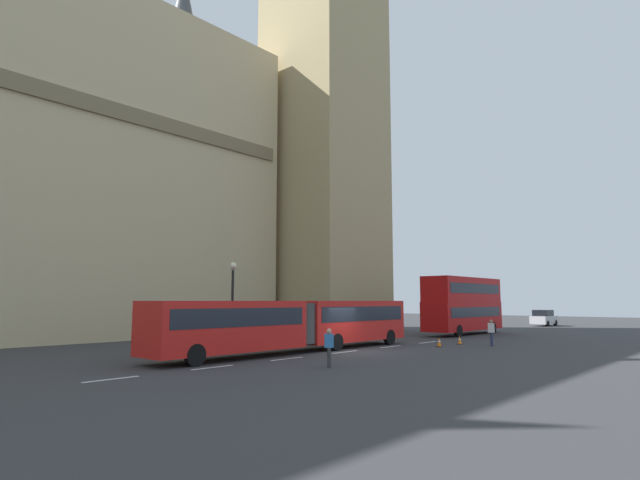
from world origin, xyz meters
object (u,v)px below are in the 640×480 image
(articulated_bus, at_px, (296,321))
(sedan_lead, at_px, (544,318))
(street_lamp, at_px, (232,298))
(pedestrian_by_kerb, at_px, (491,332))
(traffic_cone_west, at_px, (439,342))
(double_decker_bus, at_px, (463,303))
(traffic_cone_middle, at_px, (460,340))
(pedestrian_near_cones, at_px, (329,346))

(articulated_bus, relative_size, sedan_lead, 4.25)
(street_lamp, height_order, pedestrian_by_kerb, street_lamp)
(traffic_cone_west, height_order, pedestrian_by_kerb, pedestrian_by_kerb)
(double_decker_bus, relative_size, street_lamp, 1.97)
(traffic_cone_west, xyz_separation_m, traffic_cone_middle, (2.64, -0.09, 0.00))
(double_decker_bus, xyz_separation_m, pedestrian_by_kerb, (-9.53, -6.59, -1.80))
(pedestrian_by_kerb, bearing_deg, pedestrian_near_cones, 177.11)
(sedan_lead, height_order, pedestrian_by_kerb, sedan_lead)
(articulated_bus, distance_m, pedestrian_near_cones, 7.05)
(traffic_cone_west, relative_size, street_lamp, 0.11)
(street_lamp, xyz_separation_m, pedestrian_near_cones, (-2.90, -10.33, -2.14))
(articulated_bus, height_order, traffic_cone_west, articulated_bus)
(articulated_bus, xyz_separation_m, sedan_lead, (41.59, 0.15, -0.83))
(traffic_cone_middle, distance_m, pedestrian_near_cones, 15.24)
(street_lamp, bearing_deg, traffic_cone_middle, -36.02)
(traffic_cone_west, bearing_deg, double_decker_bus, 19.39)
(double_decker_bus, xyz_separation_m, traffic_cone_west, (-12.27, -4.32, -2.43))
(double_decker_bus, distance_m, traffic_cone_west, 13.23)
(pedestrian_near_cones, xyz_separation_m, pedestrian_by_kerb, (15.26, -0.77, 0.00))
(articulated_bus, xyz_separation_m, pedestrian_by_kerb, (11.36, -6.59, -0.83))
(sedan_lead, xyz_separation_m, street_lamp, (-42.58, 4.35, 2.14))
(articulated_bus, relative_size, double_decker_bus, 1.80)
(articulated_bus, height_order, pedestrian_near_cones, articulated_bus)
(traffic_cone_middle, distance_m, pedestrian_by_kerb, 2.28)
(articulated_bus, relative_size, street_lamp, 3.55)
(articulated_bus, height_order, street_lamp, street_lamp)
(articulated_bus, height_order, traffic_cone_middle, articulated_bus)
(traffic_cone_middle, distance_m, street_lamp, 15.41)
(double_decker_bus, bearing_deg, traffic_cone_west, -160.61)
(traffic_cone_middle, bearing_deg, sedan_lead, 8.55)
(double_decker_bus, height_order, traffic_cone_west, double_decker_bus)
(articulated_bus, relative_size, pedestrian_by_kerb, 11.07)
(double_decker_bus, bearing_deg, traffic_cone_middle, -155.40)
(traffic_cone_west, relative_size, traffic_cone_middle, 1.00)
(sedan_lead, height_order, pedestrian_near_cones, sedan_lead)
(traffic_cone_west, height_order, street_lamp, street_lamp)
(double_decker_bus, relative_size, pedestrian_by_kerb, 6.15)
(articulated_bus, bearing_deg, traffic_cone_west, -26.58)
(street_lamp, bearing_deg, pedestrian_by_kerb, -41.93)
(pedestrian_by_kerb, bearing_deg, street_lamp, 138.07)
(pedestrian_near_cones, height_order, pedestrian_by_kerb, same)
(articulated_bus, height_order, pedestrian_by_kerb, articulated_bus)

